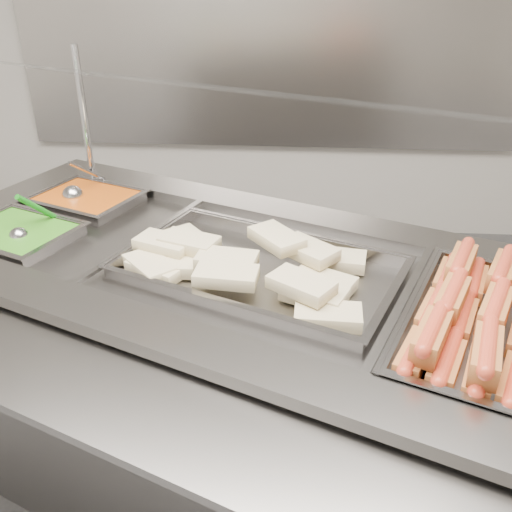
# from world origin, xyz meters

# --- Properties ---
(back_panel) EXTENTS (3.00, 0.04, 1.20)m
(back_panel) POSITION_xyz_m (0.00, 2.45, 1.20)
(back_panel) COLOR gray
(back_panel) RESTS_ON ground
(steam_counter) EXTENTS (2.17, 1.59, 0.95)m
(steam_counter) POSITION_xyz_m (0.02, 0.30, 0.47)
(steam_counter) COLOR slate
(steam_counter) RESTS_ON ground
(tray_rail) EXTENTS (1.85, 1.07, 0.05)m
(tray_rail) POSITION_xyz_m (-0.19, -0.20, 0.90)
(tray_rail) COLOR gray
(tray_rail) RESTS_ON steam_counter
(sneeze_guard) EXTENTS (1.72, 0.97, 0.46)m
(sneeze_guard) POSITION_xyz_m (0.11, 0.51, 1.33)
(sneeze_guard) COLOR silver
(sneeze_guard) RESTS_ON steam_counter
(pan_hotdogs) EXTENTS (0.56, 0.67, 0.11)m
(pan_hotdogs) POSITION_xyz_m (0.62, 0.04, 0.90)
(pan_hotdogs) COLOR gray
(pan_hotdogs) RESTS_ON steam_counter
(pan_wraps) EXTENTS (0.83, 0.67, 0.07)m
(pan_wraps) POSITION_xyz_m (0.08, 0.27, 0.92)
(pan_wraps) COLOR gray
(pan_wraps) RESTS_ON steam_counter
(pan_beans) EXTENTS (0.39, 0.36, 0.11)m
(pan_beans) POSITION_xyz_m (-0.55, 0.70, 0.91)
(pan_beans) COLOR gray
(pan_beans) RESTS_ON steam_counter
(pan_peas) EXTENTS (0.39, 0.36, 0.11)m
(pan_peas) POSITION_xyz_m (-0.67, 0.42, 0.91)
(pan_peas) COLOR gray
(pan_peas) RESTS_ON steam_counter
(hotdogs_in_buns) EXTENTS (0.48, 0.59, 0.12)m
(hotdogs_in_buns) POSITION_xyz_m (0.61, 0.04, 0.96)
(hotdogs_in_buns) COLOR #944D1F
(hotdogs_in_buns) RESTS_ON pan_hotdogs
(tortilla_wraps) EXTENTS (0.68, 0.50, 0.10)m
(tortilla_wraps) POSITION_xyz_m (0.03, 0.25, 0.96)
(tortilla_wraps) COLOR #CEBD8A
(tortilla_wraps) RESTS_ON pan_wraps
(ladle) EXTENTS (0.11, 0.19, 0.16)m
(ladle) POSITION_xyz_m (-0.59, 0.71, 0.96)
(ladle) COLOR #B9BABF
(ladle) RESTS_ON pan_beans
(serving_spoon) EXTENTS (0.10, 0.17, 0.16)m
(serving_spoon) POSITION_xyz_m (-0.64, 0.41, 0.96)
(serving_spoon) COLOR #B9BABF
(serving_spoon) RESTS_ON pan_peas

